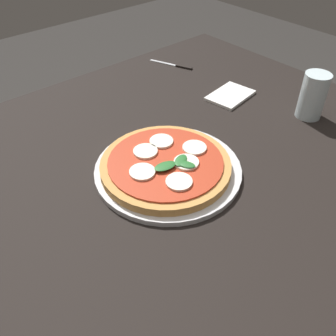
# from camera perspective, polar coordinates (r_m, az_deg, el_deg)

# --- Properties ---
(dining_table) EXTENTS (1.42, 1.12, 0.71)m
(dining_table) POSITION_cam_1_polar(r_m,az_deg,el_deg) (0.80, -2.03, -8.31)
(dining_table) COLOR black
(dining_table) RESTS_ON ground_plane
(serving_tray) EXTENTS (0.31, 0.31, 0.01)m
(serving_tray) POSITION_cam_1_polar(r_m,az_deg,el_deg) (0.79, 0.00, -0.22)
(serving_tray) COLOR silver
(serving_tray) RESTS_ON dining_table
(pizza) EXTENTS (0.28, 0.28, 0.03)m
(pizza) POSITION_cam_1_polar(r_m,az_deg,el_deg) (0.77, -0.36, 0.52)
(pizza) COLOR tan
(pizza) RESTS_ON serving_tray
(napkin) EXTENTS (0.14, 0.11, 0.01)m
(napkin) POSITION_cam_1_polar(r_m,az_deg,el_deg) (1.07, 9.64, 11.05)
(napkin) COLOR white
(napkin) RESTS_ON dining_table
(knife) EXTENTS (0.06, 0.14, 0.01)m
(knife) POSITION_cam_1_polar(r_m,az_deg,el_deg) (1.24, 1.29, 15.63)
(knife) COLOR black
(knife) RESTS_ON dining_table
(glass_cup) EXTENTS (0.07, 0.07, 0.12)m
(glass_cup) POSITION_cam_1_polar(r_m,az_deg,el_deg) (1.01, 21.57, 10.39)
(glass_cup) COLOR silver
(glass_cup) RESTS_ON dining_table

